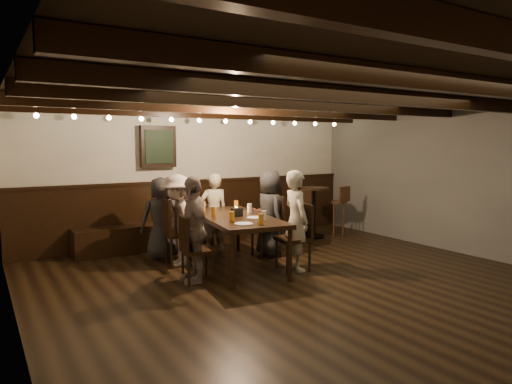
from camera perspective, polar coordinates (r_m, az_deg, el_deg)
room at (r=7.26m, az=-5.04°, el=0.30°), size 7.00×7.00×7.00m
dining_table at (r=6.62m, az=-2.56°, el=-3.53°), size 1.21×2.14×0.76m
chair_left_near at (r=6.91m, az=-9.51°, el=-6.52°), size 0.52×0.52×0.99m
chair_left_far at (r=6.07m, az=-7.47°, el=-8.61°), size 0.45×0.45×0.87m
chair_right_near at (r=7.37m, az=1.51°, el=-5.71°), size 0.50×0.50×0.97m
chair_right_far at (r=6.58m, az=4.78°, el=-7.21°), size 0.49×0.49×0.95m
person_bench_left at (r=7.24m, az=-11.77°, el=-3.23°), size 0.69×0.50×1.29m
person_bench_centre at (r=7.60m, az=-5.32°, el=-2.60°), size 0.52×0.38×1.32m
person_bench_right at (r=7.79m, az=1.35°, el=-2.63°), size 0.67×0.56×1.25m
person_left_near at (r=6.83m, az=-9.80°, el=-3.47°), size 0.63×0.94×1.35m
person_left_far at (r=5.97m, az=-7.82°, el=-4.66°), size 0.46×0.85×1.39m
person_right_near at (r=7.31m, az=1.73°, el=-2.67°), size 0.54×0.73×1.38m
person_right_far at (r=6.51m, az=5.05°, el=-3.55°), size 0.42×0.57×1.43m
pint_a at (r=7.17m, az=-6.62°, el=-1.76°), size 0.07×0.07×0.14m
pint_b at (r=7.28m, az=-2.50°, el=-1.60°), size 0.07×0.07×0.14m
pint_c at (r=6.59m, az=-5.31°, el=-2.42°), size 0.07×0.07×0.14m
pint_d at (r=6.89m, az=-0.80°, el=-2.04°), size 0.07×0.07×0.14m
pint_e at (r=6.10m, az=-3.03°, el=-3.09°), size 0.07×0.07×0.14m
pint_f at (r=6.17m, az=0.97°, el=-2.98°), size 0.07×0.07×0.14m
pint_g at (r=5.88m, az=0.62°, el=-3.42°), size 0.07×0.07×0.14m
plate_near at (r=5.91m, az=-1.55°, el=-4.00°), size 0.24×0.24×0.01m
plate_far at (r=6.39m, az=-0.11°, el=-3.23°), size 0.24×0.24×0.01m
condiment_caddy at (r=6.55m, az=-2.41°, el=-2.55°), size 0.15×0.10×0.12m
candle at (r=6.92m, az=-2.49°, el=-2.38°), size 0.05×0.05×0.05m
high_top_table at (r=8.81m, az=7.26°, el=-1.57°), size 0.55×0.55×0.97m
bar_stool_left at (r=8.39m, az=5.47°, el=-3.81°), size 0.32×0.33×0.98m
bar_stool_right at (r=9.06m, az=10.33°, el=-3.15°), size 0.31×0.32×0.98m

